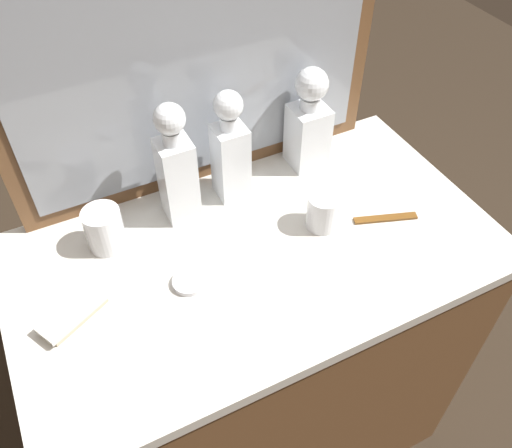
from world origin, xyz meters
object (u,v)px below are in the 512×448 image
silver_brush_center (74,313)px  tortoiseshell_comb (385,218)px  crystal_decanter_front (230,156)px  crystal_tumbler_left (105,230)px  crystal_tumbler_center (322,211)px  porcelain_dish (189,282)px  crystal_decanter_far_left (308,127)px  crystal_decanter_rear (177,173)px

silver_brush_center → tortoiseshell_comb: silver_brush_center is taller
crystal_decanter_front → tortoiseshell_comb: (0.28, -0.25, -0.11)m
crystal_decanter_front → crystal_tumbler_left: bearing=-173.7°
crystal_tumbler_center → porcelain_dish: size_ratio=1.25×
crystal_decanter_far_left → tortoiseshell_comb: 0.29m
tortoiseshell_comb → crystal_tumbler_center: bearing=158.7°
crystal_decanter_rear → silver_brush_center: (-0.30, -0.18, -0.11)m
crystal_tumbler_center → silver_brush_center: size_ratio=0.55×
crystal_decanter_rear → crystal_tumbler_center: size_ratio=3.44×
crystal_tumbler_left → crystal_decanter_far_left: bearing=5.9°
crystal_tumbler_left → silver_brush_center: crystal_tumbler_left is taller
crystal_decanter_rear → crystal_decanter_far_left: crystal_decanter_rear is taller
silver_brush_center → crystal_tumbler_left: bearing=54.7°
crystal_tumbler_center → crystal_decanter_front: bearing=125.9°
crystal_decanter_far_left → silver_brush_center: (-0.65, -0.22, -0.10)m
porcelain_dish → silver_brush_center: bearing=174.2°
crystal_decanter_front → porcelain_dish: bearing=-132.4°
crystal_decanter_far_left → crystal_decanter_front: bearing=-174.7°
crystal_decanter_far_left → crystal_tumbler_left: 0.55m
crystal_decanter_far_left → silver_brush_center: bearing=-161.7°
crystal_tumbler_center → crystal_tumbler_left: bearing=161.2°
crystal_tumbler_center → tortoiseshell_comb: bearing=-21.3°
silver_brush_center → tortoiseshell_comb: bearing=-4.1°
crystal_decanter_front → tortoiseshell_comb: bearing=-41.3°
crystal_tumbler_left → porcelain_dish: (0.12, -0.18, -0.04)m
crystal_decanter_front → crystal_decanter_rear: bearing=-174.3°
crystal_tumbler_center → porcelain_dish: crystal_tumbler_center is taller
crystal_decanter_front → porcelain_dish: 0.31m
crystal_decanter_rear → porcelain_dish: bearing=-107.3°
porcelain_dish → tortoiseshell_comb: (0.48, -0.03, -0.00)m
crystal_decanter_far_left → crystal_tumbler_center: size_ratio=3.09×
crystal_decanter_front → crystal_decanter_rear: 0.14m
crystal_decanter_rear → crystal_decanter_front: bearing=5.7°
silver_brush_center → porcelain_dish: size_ratio=2.24×
crystal_tumbler_center → porcelain_dish: bearing=-175.3°
crystal_tumbler_left → porcelain_dish: 0.22m
crystal_decanter_front → silver_brush_center: (-0.43, -0.20, -0.10)m
crystal_tumbler_left → porcelain_dish: bearing=-56.9°
crystal_tumbler_left → porcelain_dish: crystal_tumbler_left is taller
crystal_decanter_far_left → porcelain_dish: (-0.42, -0.24, -0.10)m
crystal_tumbler_left → tortoiseshell_comb: bearing=-19.4°
crystal_decanter_rear → crystal_decanter_far_left: (0.36, 0.03, -0.01)m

